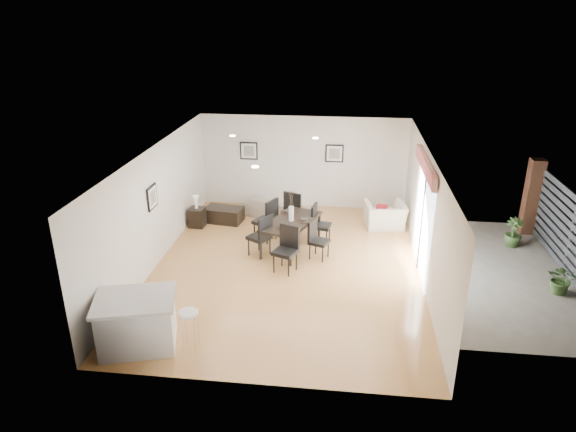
# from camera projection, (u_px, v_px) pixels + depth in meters

# --- Properties ---
(ground) EXTENTS (8.00, 8.00, 0.00)m
(ground) POSITION_uv_depth(u_px,v_px,m) (287.00, 267.00, 11.78)
(ground) COLOR #B38949
(ground) RESTS_ON ground
(wall_back) EXTENTS (6.00, 0.04, 2.70)m
(wall_back) POSITION_uv_depth(u_px,v_px,m) (303.00, 162.00, 14.96)
(wall_back) COLOR silver
(wall_back) RESTS_ON ground
(wall_front) EXTENTS (6.00, 0.04, 2.70)m
(wall_front) POSITION_uv_depth(u_px,v_px,m) (255.00, 311.00, 7.59)
(wall_front) COLOR silver
(wall_front) RESTS_ON ground
(wall_left) EXTENTS (0.04, 8.00, 2.70)m
(wall_left) POSITION_uv_depth(u_px,v_px,m) (155.00, 207.00, 11.60)
(wall_left) COLOR silver
(wall_left) RESTS_ON ground
(wall_right) EXTENTS (0.04, 8.00, 2.70)m
(wall_right) POSITION_uv_depth(u_px,v_px,m) (426.00, 218.00, 10.95)
(wall_right) COLOR silver
(wall_right) RESTS_ON ground
(ceiling) EXTENTS (6.00, 8.00, 0.02)m
(ceiling) POSITION_uv_depth(u_px,v_px,m) (287.00, 153.00, 10.77)
(ceiling) COLOR white
(ceiling) RESTS_ON wall_back
(sofa) EXTENTS (2.07, 1.47, 0.56)m
(sofa) POSITION_uv_depth(u_px,v_px,m) (278.00, 209.00, 14.44)
(sofa) COLOR gray
(sofa) RESTS_ON ground
(armchair) EXTENTS (1.18, 1.07, 0.68)m
(armchair) POSITION_uv_depth(u_px,v_px,m) (385.00, 215.00, 13.81)
(armchair) COLOR beige
(armchair) RESTS_ON ground
(courtyard_plant_a) EXTENTS (0.74, 0.70, 0.66)m
(courtyard_plant_a) POSITION_uv_depth(u_px,v_px,m) (562.00, 279.00, 10.57)
(courtyard_plant_a) COLOR #355223
(courtyard_plant_a) RESTS_ON ground
(courtyard_plant_b) EXTENTS (0.51, 0.51, 0.74)m
(courtyard_plant_b) POSITION_uv_depth(u_px,v_px,m) (514.00, 232.00, 12.69)
(courtyard_plant_b) COLOR #355223
(courtyard_plant_b) RESTS_ON ground
(dining_table) EXTENTS (1.45, 1.99, 0.75)m
(dining_table) POSITION_uv_depth(u_px,v_px,m) (291.00, 223.00, 12.44)
(dining_table) COLOR black
(dining_table) RESTS_ON ground
(dining_chair_wnear) EXTENTS (0.64, 0.64, 1.03)m
(dining_chair_wnear) POSITION_uv_depth(u_px,v_px,m) (262.00, 234.00, 12.09)
(dining_chair_wnear) COLOR black
(dining_chair_wnear) RESTS_ON ground
(dining_chair_wfar) EXTENTS (0.67, 0.67, 1.12)m
(dining_chair_wfar) POSITION_uv_depth(u_px,v_px,m) (268.00, 218.00, 12.90)
(dining_chair_wfar) COLOR black
(dining_chair_wfar) RESTS_ON ground
(dining_chair_enear) EXTENTS (0.55, 0.55, 0.94)m
(dining_chair_enear) POSITION_uv_depth(u_px,v_px,m) (316.00, 237.00, 12.04)
(dining_chair_enear) COLOR black
(dining_chair_enear) RESTS_ON ground
(dining_chair_efar) EXTENTS (0.52, 0.52, 1.00)m
(dining_chair_efar) POSITION_uv_depth(u_px,v_px,m) (318.00, 222.00, 12.84)
(dining_chair_efar) COLOR black
(dining_chair_efar) RESTS_ON ground
(dining_chair_head) EXTENTS (0.62, 0.62, 1.06)m
(dining_chair_head) POSITION_uv_depth(u_px,v_px,m) (287.00, 246.00, 11.45)
(dining_chair_head) COLOR black
(dining_chair_head) RESTS_ON ground
(dining_chair_foot) EXTENTS (0.65, 0.65, 1.11)m
(dining_chair_foot) POSITION_uv_depth(u_px,v_px,m) (294.00, 209.00, 13.48)
(dining_chair_foot) COLOR black
(dining_chair_foot) RESTS_ON ground
(vase) EXTENTS (0.82, 1.35, 0.76)m
(vase) POSITION_uv_depth(u_px,v_px,m) (291.00, 208.00, 12.29)
(vase) COLOR white
(vase) RESTS_ON dining_table
(coffee_table) EXTENTS (1.10, 0.76, 0.41)m
(coffee_table) POSITION_uv_depth(u_px,v_px,m) (224.00, 215.00, 14.23)
(coffee_table) COLOR black
(coffee_table) RESTS_ON ground
(side_table) EXTENTS (0.42, 0.42, 0.53)m
(side_table) POSITION_uv_depth(u_px,v_px,m) (197.00, 217.00, 13.88)
(side_table) COLOR black
(side_table) RESTS_ON ground
(table_lamp) EXTENTS (0.18, 0.18, 0.35)m
(table_lamp) POSITION_uv_depth(u_px,v_px,m) (196.00, 200.00, 13.70)
(table_lamp) COLOR white
(table_lamp) RESTS_ON side_table
(cushion) EXTENTS (0.30, 0.11, 0.30)m
(cushion) POSITION_uv_depth(u_px,v_px,m) (382.00, 210.00, 13.66)
(cushion) COLOR maroon
(cushion) RESTS_ON armchair
(kitchen_island) EXTENTS (1.58, 1.36, 0.95)m
(kitchen_island) POSITION_uv_depth(u_px,v_px,m) (137.00, 322.00, 8.87)
(kitchen_island) COLOR white
(kitchen_island) RESTS_ON ground
(bar_stool) EXTENTS (0.34, 0.34, 0.75)m
(bar_stool) POSITION_uv_depth(u_px,v_px,m) (189.00, 317.00, 8.71)
(bar_stool) COLOR white
(bar_stool) RESTS_ON ground
(framed_print_back_left) EXTENTS (0.52, 0.04, 0.52)m
(framed_print_back_left) POSITION_uv_depth(u_px,v_px,m) (249.00, 151.00, 14.99)
(framed_print_back_left) COLOR black
(framed_print_back_left) RESTS_ON wall_back
(framed_print_back_right) EXTENTS (0.52, 0.04, 0.52)m
(framed_print_back_right) POSITION_uv_depth(u_px,v_px,m) (334.00, 153.00, 14.72)
(framed_print_back_right) COLOR black
(framed_print_back_right) RESTS_ON wall_back
(framed_print_left_wall) EXTENTS (0.04, 0.52, 0.52)m
(framed_print_left_wall) POSITION_uv_depth(u_px,v_px,m) (152.00, 197.00, 11.30)
(framed_print_left_wall) COLOR black
(framed_print_left_wall) RESTS_ON wall_left
(sliding_door) EXTENTS (0.12, 2.70, 2.57)m
(sliding_door) POSITION_uv_depth(u_px,v_px,m) (424.00, 200.00, 11.11)
(sliding_door) COLOR white
(sliding_door) RESTS_ON wall_right
(courtyard) EXTENTS (6.00, 6.00, 2.00)m
(courtyard) POSITION_uv_depth(u_px,v_px,m) (563.00, 228.00, 11.56)
(courtyard) COLOR gray
(courtyard) RESTS_ON ground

